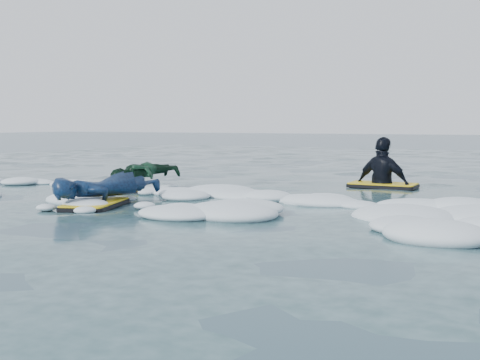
{
  "coord_description": "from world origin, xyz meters",
  "views": [
    {
      "loc": [
        4.08,
        -6.39,
        1.14
      ],
      "look_at": [
        -0.2,
        1.6,
        0.29
      ],
      "focal_mm": 45.0,
      "sensor_mm": 36.0,
      "label": 1
    }
  ],
  "objects": [
    {
      "name": "prone_child_unit",
      "position": [
        -2.2,
        1.86,
        0.25
      ],
      "size": [
        1.01,
        1.37,
        0.48
      ],
      "rotation": [
        0.0,
        0.0,
        1.86
      ],
      "color": "black",
      "rests_on": "ground"
    },
    {
      "name": "foam_band",
      "position": [
        0.0,
        1.03,
        0.0
      ],
      "size": [
        12.0,
        3.1,
        0.3
      ],
      "primitive_type": null,
      "color": "white",
      "rests_on": "ground"
    },
    {
      "name": "prone_woman_unit",
      "position": [
        -1.5,
        0.05,
        0.23
      ],
      "size": [
        0.96,
        1.77,
        0.44
      ],
      "rotation": [
        0.0,
        0.0,
        1.91
      ],
      "color": "black",
      "rests_on": "ground"
    },
    {
      "name": "waiting_rider_unit",
      "position": [
        1.29,
        4.21,
        0.03
      ],
      "size": [
        1.18,
        0.66,
        1.76
      ],
      "rotation": [
        0.0,
        0.0,
        0.01
      ],
      "color": "black",
      "rests_on": "ground"
    },
    {
      "name": "ground",
      "position": [
        0.0,
        0.0,
        0.0
      ],
      "size": [
        120.0,
        120.0,
        0.0
      ],
      "primitive_type": "plane",
      "color": "#1A2D40",
      "rests_on": "ground"
    }
  ]
}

